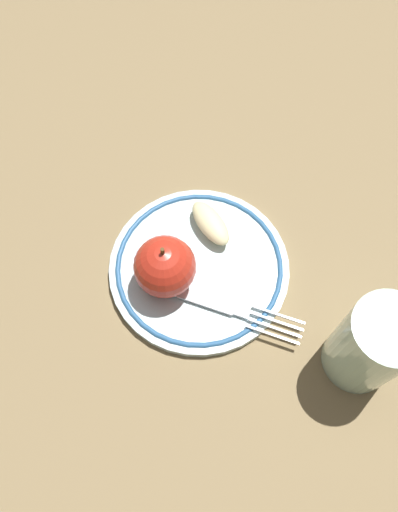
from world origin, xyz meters
The scene contains 6 objects.
ground_plane centered at (0.00, 0.00, 0.00)m, with size 2.00×2.00×0.00m, color olive.
plate centered at (0.00, -0.01, 0.01)m, with size 0.21×0.21×0.01m.
apple_red_whole centered at (0.02, -0.05, 0.05)m, with size 0.07×0.07×0.08m.
apple_slice_front centered at (-0.05, 0.01, 0.02)m, with size 0.07×0.03×0.02m, color beige.
fork centered at (0.05, 0.01, 0.02)m, with size 0.09×0.16×0.00m.
drinking_glass centered at (0.12, 0.15, 0.06)m, with size 0.07×0.07×0.12m, color silver.
Camera 1 is at (0.24, -0.02, 0.53)m, focal length 35.00 mm.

